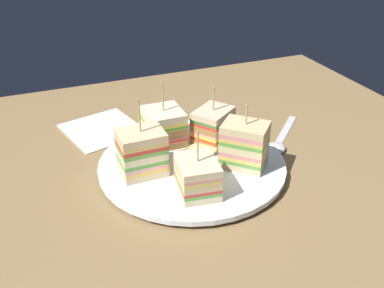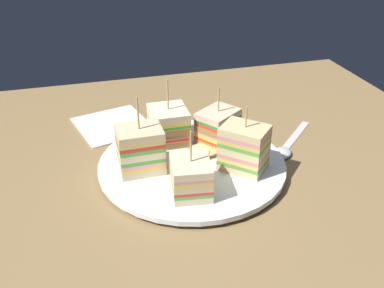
% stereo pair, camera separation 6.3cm
% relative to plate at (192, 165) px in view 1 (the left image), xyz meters
% --- Properties ---
extents(ground_plane, '(0.93, 0.79, 0.02)m').
position_rel_plate_xyz_m(ground_plane, '(0.00, 0.00, -0.02)').
color(ground_plane, olive).
extents(plate, '(0.28, 0.28, 0.01)m').
position_rel_plate_xyz_m(plate, '(0.00, 0.00, 0.00)').
color(plate, white).
rests_on(plate, ground_plane).
extents(sandwich_wedge_0, '(0.08, 0.07, 0.09)m').
position_rel_plate_xyz_m(sandwich_wedge_0, '(-0.06, -0.05, 0.03)').
color(sandwich_wedge_0, '#DEC387').
rests_on(sandwich_wedge_0, plate).
extents(sandwich_wedge_1, '(0.06, 0.06, 0.10)m').
position_rel_plate_xyz_m(sandwich_wedge_1, '(0.02, -0.07, 0.03)').
color(sandwich_wedge_1, beige).
rests_on(sandwich_wedge_1, plate).
extents(sandwich_wedge_2, '(0.06, 0.05, 0.11)m').
position_rel_plate_xyz_m(sandwich_wedge_2, '(0.07, -0.00, 0.04)').
color(sandwich_wedge_2, beige).
rests_on(sandwich_wedge_2, plate).
extents(sandwich_wedge_3, '(0.06, 0.07, 0.09)m').
position_rel_plate_xyz_m(sandwich_wedge_3, '(0.02, 0.07, 0.03)').
color(sandwich_wedge_3, beige).
rests_on(sandwich_wedge_3, plate).
extents(sandwich_wedge_4, '(0.08, 0.08, 0.10)m').
position_rel_plate_xyz_m(sandwich_wedge_4, '(-0.07, 0.04, 0.04)').
color(sandwich_wedge_4, '#E9C18D').
rests_on(sandwich_wedge_4, plate).
extents(chip_pile, '(0.06, 0.05, 0.01)m').
position_rel_plate_xyz_m(chip_pile, '(-0.02, -0.01, 0.01)').
color(chip_pile, '#E4C15A').
rests_on(chip_pile, plate).
extents(spoon, '(0.12, 0.12, 0.01)m').
position_rel_plate_xyz_m(spoon, '(-0.16, -0.02, -0.00)').
color(spoon, silver).
rests_on(spoon, ground_plane).
extents(napkin, '(0.15, 0.15, 0.01)m').
position_rel_plate_xyz_m(napkin, '(0.10, -0.18, -0.01)').
color(napkin, silver).
rests_on(napkin, ground_plane).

